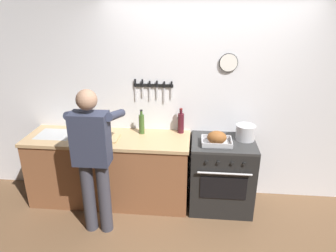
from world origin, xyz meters
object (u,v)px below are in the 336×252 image
stove (221,174)px  bottle_soy_sauce (90,128)px  stock_pot (245,132)px  cutting_board (104,138)px  roasting_pan (217,139)px  bottle_wine_red (181,123)px  bottle_olive_oil (142,124)px  person_cook (93,154)px

stove → bottle_soy_sauce: (-1.66, 0.09, 0.53)m
stock_pot → cutting_board: size_ratio=0.64×
roasting_pan → bottle_soy_sauce: size_ratio=1.86×
stock_pot → bottle_wine_red: (-0.79, 0.14, 0.04)m
stock_pot → roasting_pan: bearing=-153.4°
bottle_wine_red → stove: bearing=-23.2°
stove → bottle_olive_oil: (-1.02, 0.15, 0.58)m
cutting_board → bottle_olive_oil: bottle_olive_oil is taller
stock_pot → bottle_olive_oil: (-1.27, 0.07, 0.04)m
stock_pot → bottle_soy_sauce: (-1.92, 0.00, -0.01)m
person_cook → roasting_pan: bearing=-61.6°
stove → roasting_pan: roasting_pan is taller
stock_pot → bottle_wine_red: 0.80m
stove → cutting_board: bearing=-177.5°
bottle_olive_oil → bottle_wine_red: (0.49, 0.07, 0.00)m
stove → person_cook: bearing=-158.0°
roasting_pan → bottle_soy_sauce: bottle_soy_sauce is taller
stock_pot → bottle_olive_oil: 1.28m
person_cook → bottle_soy_sauce: size_ratio=8.76×
stove → stock_pot: bearing=18.4°
stock_pot → bottle_soy_sauce: 1.92m
stove → roasting_pan: size_ratio=2.56×
stove → stock_pot: (0.26, 0.09, 0.54)m
stove → bottle_soy_sauce: bearing=177.0°
stock_pot → bottle_olive_oil: bearing=176.9°
person_cook → bottle_wine_red: 1.19m
roasting_pan → stock_pot: size_ratio=1.52×
stove → cutting_board: cutting_board is taller
roasting_pan → bottle_soy_sauce: bearing=173.5°
stove → cutting_board: (-1.45, -0.06, 0.46)m
stove → person_cook: (-1.41, -0.57, 0.50)m
person_cook → roasting_pan: (1.32, 0.48, 0.02)m
cutting_board → bottle_wine_red: (0.92, 0.29, 0.13)m
stock_pot → bottle_wine_red: size_ratio=0.72×
person_cook → roasting_pan: 1.40m
stove → bottle_soy_sauce: size_ratio=4.75×
stove → bottle_wine_red: 0.82m
roasting_pan → cutting_board: (-1.35, 0.03, -0.06)m
roasting_pan → stock_pot: bearing=26.6°
cutting_board → bottle_soy_sauce: (-0.22, 0.15, 0.07)m
stove → cutting_board: 1.52m
person_cook → bottle_olive_oil: (0.40, 0.72, 0.08)m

